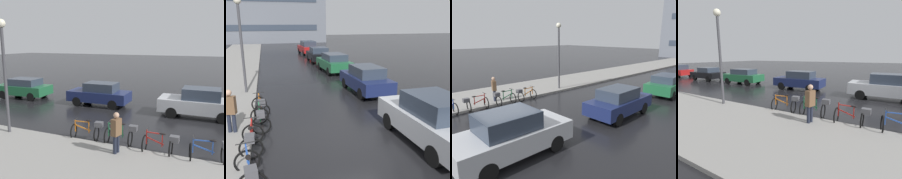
{
  "view_description": "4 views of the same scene",
  "coord_description": "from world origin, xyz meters",
  "views": [
    {
      "loc": [
        -12.56,
        -1.85,
        4.31
      ],
      "look_at": [
        0.62,
        3.78,
        1.58
      ],
      "focal_mm": 40.0,
      "sensor_mm": 36.0,
      "label": 1
    },
    {
      "loc": [
        -2.92,
        -7.64,
        4.05
      ],
      "look_at": [
        0.29,
        3.43,
        0.9
      ],
      "focal_mm": 40.0,
      "sensor_mm": 36.0,
      "label": 2
    },
    {
      "loc": [
        9.04,
        -4.45,
        4.32
      ],
      "look_at": [
        0.31,
        3.51,
        1.41
      ],
      "focal_mm": 35.0,
      "sensor_mm": 36.0,
      "label": 3
    },
    {
      "loc": [
        -10.65,
        -1.28,
        2.88
      ],
      "look_at": [
        -1.8,
        3.93,
        0.88
      ],
      "focal_mm": 28.0,
      "sensor_mm": 36.0,
      "label": 4
    }
  ],
  "objects": [
    {
      "name": "ground_plane",
      "position": [
        0.0,
        0.0,
        0.0
      ],
      "size": [
        140.0,
        140.0,
        0.0
      ],
      "primitive_type": "plane",
      "color": "black"
    },
    {
      "name": "bicycle_nearest",
      "position": [
        -3.51,
        -1.84,
        0.48
      ],
      "size": [
        0.87,
        1.49,
        0.96
      ],
      "color": "black",
      "rests_on": "ground"
    },
    {
      "name": "bicycle_second",
      "position": [
        -3.55,
        -0.05,
        0.48
      ],
      "size": [
        0.74,
        1.36,
        1.0
      ],
      "color": "black",
      "rests_on": "ground"
    },
    {
      "name": "bicycle_third",
      "position": [
        -3.3,
        1.66,
        0.51
      ],
      "size": [
        0.8,
        1.38,
        1.02
      ],
      "color": "black",
      "rests_on": "ground"
    },
    {
      "name": "bicycle_farthest",
      "position": [
        -3.3,
        3.25,
        0.49
      ],
      "size": [
        0.83,
        1.46,
        0.95
      ],
      "color": "black",
      "rests_on": "ground"
    },
    {
      "name": "car_silver",
      "position": [
        2.35,
        -0.94,
        0.85
      ],
      "size": [
        1.95,
        4.41,
        1.71
      ],
      "color": "#B2B5BA",
      "rests_on": "ground"
    },
    {
      "name": "car_navy",
      "position": [
        2.58,
        5.54,
        0.8
      ],
      "size": [
        1.9,
        4.25,
        1.59
      ],
      "color": "navy",
      "rests_on": "ground"
    },
    {
      "name": "car_green",
      "position": [
        2.43,
        12.07,
        0.79
      ],
      "size": [
        2.15,
        4.25,
        1.53
      ],
      "color": "#1E6038",
      "rests_on": "ground"
    },
    {
      "name": "car_black",
      "position": [
        2.33,
        17.72,
        0.76
      ],
      "size": [
        1.98,
        4.12,
        1.5
      ],
      "color": "black",
      "rests_on": "ground"
    },
    {
      "name": "car_red",
      "position": [
        2.31,
        24.29,
        0.84
      ],
      "size": [
        2.17,
        4.29,
        1.67
      ],
      "color": "#AD1919",
      "rests_on": "ground"
    },
    {
      "name": "pedestrian",
      "position": [
        -4.29,
        1.51,
        0.98
      ],
      "size": [
        0.44,
        0.33,
        1.74
      ],
      "color": "#1E2333",
      "rests_on": "ground"
    },
    {
      "name": "streetlamp",
      "position": [
        -4.15,
        7.02,
        3.48
      ],
      "size": [
        0.39,
        0.39,
        5.31
      ],
      "color": "#424247",
      "rests_on": "ground"
    },
    {
      "name": "building_facade_main",
      "position": [
        -1.48,
        46.19,
        8.09
      ],
      "size": [
        20.8,
        8.9,
        16.18
      ],
      "color": "slate",
      "rests_on": "ground"
    }
  ]
}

